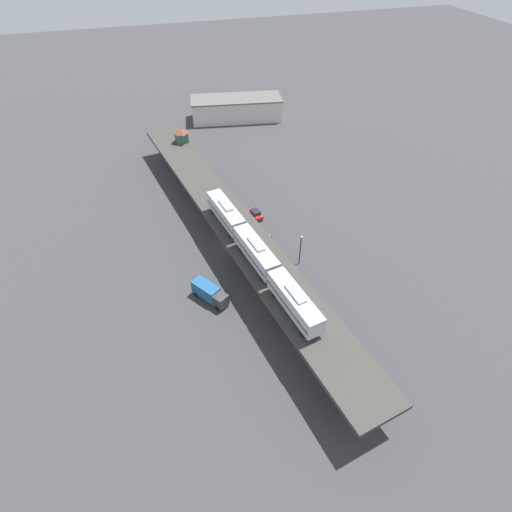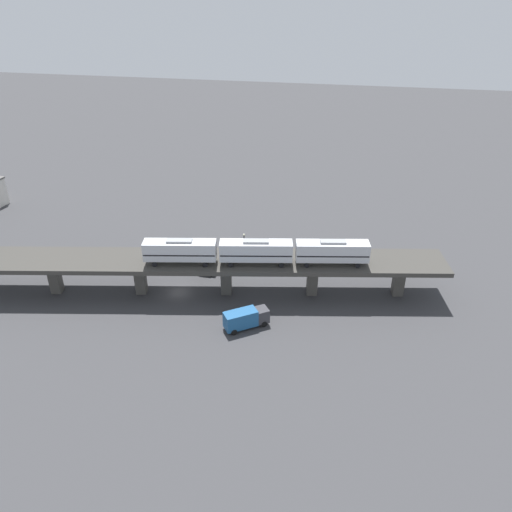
# 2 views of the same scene
# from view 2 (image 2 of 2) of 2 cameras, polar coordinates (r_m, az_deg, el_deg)

# --- Properties ---
(ground_plane) EXTENTS (400.00, 400.00, 0.00)m
(ground_plane) POSITION_cam_2_polar(r_m,az_deg,el_deg) (89.60, -8.82, -4.12)
(ground_plane) COLOR #38383A
(elevated_viaduct) EXTENTS (25.00, 91.99, 6.78)m
(elevated_viaduct) POSITION_cam_2_polar(r_m,az_deg,el_deg) (86.51, -9.01, -0.89)
(elevated_viaduct) COLOR #393733
(elevated_viaduct) RESTS_ON ground
(subway_train) EXTENTS (9.52, 37.09, 4.45)m
(subway_train) POSITION_cam_2_polar(r_m,az_deg,el_deg) (82.36, -0.00, 0.63)
(subway_train) COLOR silver
(subway_train) RESTS_ON elevated_viaduct
(street_car_silver) EXTENTS (2.03, 4.44, 1.89)m
(street_car_silver) POSITION_cam_2_polar(r_m,az_deg,el_deg) (93.96, -5.81, -1.50)
(street_car_silver) COLOR #B7BABF
(street_car_silver) RESTS_ON ground
(street_car_red) EXTENTS (2.76, 4.70, 1.89)m
(street_car_red) POSITION_cam_2_polar(r_m,az_deg,el_deg) (97.47, -11.73, -0.80)
(street_car_red) COLOR #AD1E1E
(street_car_red) RESTS_ON ground
(delivery_truck) EXTENTS (5.94, 7.20, 3.20)m
(delivery_truck) POSITION_cam_2_polar(r_m,az_deg,el_deg) (79.33, -1.19, -7.12)
(delivery_truck) COLOR #333338
(delivery_truck) RESTS_ON ground
(street_lamp) EXTENTS (0.44, 0.44, 6.94)m
(street_lamp) POSITION_cam_2_polar(r_m,az_deg,el_deg) (94.37, -1.37, 1.01)
(street_lamp) COLOR black
(street_lamp) RESTS_ON ground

